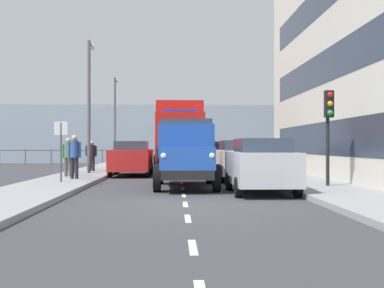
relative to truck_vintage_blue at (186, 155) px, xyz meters
name	(u,v)px	position (x,y,z in m)	size (l,w,h in m)	color
ground_plane	(181,180)	(0.12, -3.91, -1.18)	(80.00, 80.00, 0.00)	#38383D
sidewalk_left	(289,178)	(-4.56, -3.91, -1.10)	(2.61, 36.33, 0.15)	gray
sidewalk_right	(72,179)	(4.80, -3.91, -1.10)	(2.61, 36.33, 0.15)	gray
road_centreline_markings	(182,183)	(0.12, -2.50, -1.17)	(0.12, 30.82, 0.01)	silver
sea_horizon	(178,134)	(0.12, -25.08, 1.32)	(80.00, 0.80, 5.00)	#8C9EAD
seawall_railing	(178,153)	(0.12, -21.48, -0.26)	(28.08, 0.08, 1.20)	#4C5156
truck_vintage_blue	(186,155)	(0.00, 0.00, 0.00)	(2.17, 5.64, 2.43)	black
lorry_cargo_red	(180,135)	(0.13, -10.02, 0.90)	(2.58, 8.20, 3.87)	red
car_silver_kerbside_near	(261,165)	(-2.31, 1.95, -0.28)	(1.92, 3.91, 1.72)	#B7BABF
car_white_kerbside_1	(237,160)	(-2.31, -3.78, -0.28)	(1.81, 4.51, 1.72)	white
car_black_kerbside_2	(223,156)	(-2.31, -9.97, -0.28)	(1.91, 4.07, 1.72)	black
car_red_oppositeside_0	(132,158)	(2.55, -7.24, -0.28)	(1.97, 4.54, 1.72)	#B21E1E
pedestrian_with_bag	(74,153)	(4.49, -2.89, 0.03)	(0.53, 0.34, 1.79)	black
pedestrian_in_dark_coat	(68,154)	(5.08, -4.43, -0.03)	(0.53, 0.34, 1.69)	#4C473D
pedestrian_strolling	(75,153)	(5.23, -6.67, -0.02)	(0.53, 0.34, 1.72)	#383342
pedestrian_near_railing	(92,153)	(4.80, -8.89, -0.09)	(0.53, 0.34, 1.60)	black
pedestrian_couple_a	(90,153)	(5.20, -10.54, -0.09)	(0.53, 0.34, 1.61)	#4C473D
traffic_light_near	(329,117)	(-4.78, 0.94, 1.29)	(0.28, 0.41, 3.20)	black
lamp_post_promenade	(89,94)	(4.69, -7.51, 2.91)	(0.32, 1.14, 6.63)	#59595B
lamp_post_far	(115,112)	(4.94, -20.01, 2.85)	(0.32, 1.14, 6.51)	#59595B
street_sign	(61,141)	(4.63, -1.13, 0.50)	(0.50, 0.07, 2.25)	#4C4C4C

